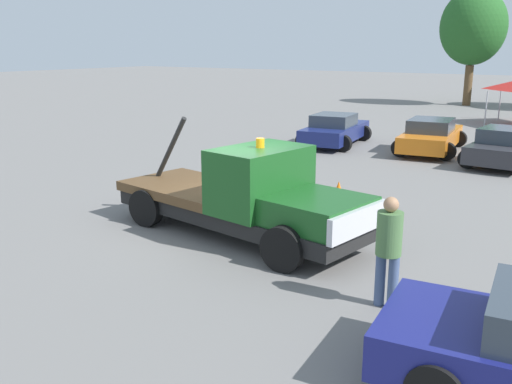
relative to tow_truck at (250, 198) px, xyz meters
name	(u,v)px	position (x,y,z in m)	size (l,w,h in m)	color
ground_plane	(238,234)	(-0.37, 0.06, -0.90)	(160.00, 160.00, 0.00)	slate
tow_truck	(250,198)	(0.00, 0.00, 0.00)	(6.54, 2.97, 2.51)	black
person_near_truck	(389,244)	(3.77, -1.65, 0.17)	(0.41, 0.41, 1.85)	#475B84
parked_car_navy	(335,130)	(-3.78, 12.15, -0.25)	(2.78, 4.74, 1.34)	navy
parked_car_orange	(431,136)	(0.16, 12.75, -0.25)	(2.77, 5.02, 1.34)	orange
parked_car_charcoal	(506,147)	(3.17, 11.65, -0.25)	(2.63, 4.43, 1.34)	#2D2D33
tree_center	(473,27)	(-3.22, 32.56, 4.48)	(4.49, 4.49, 8.02)	brown
traffic_cone	(338,192)	(0.29, 3.93, -0.65)	(0.40, 0.40, 0.55)	black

